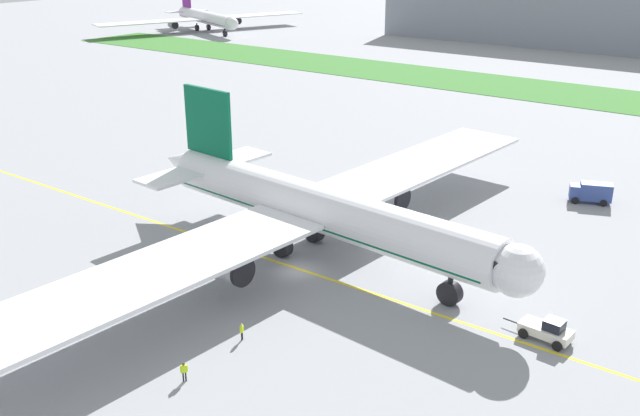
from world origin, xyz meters
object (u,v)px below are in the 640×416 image
(parked_airliner_far_left, at_px, (205,18))
(pushback_tug, at_px, (547,330))
(ground_crew_marshaller_front, at_px, (242,330))
(service_truck_baggage_loader, at_px, (591,192))
(airliner_foreground, at_px, (316,208))
(ground_crew_wingwalker_port, at_px, (184,370))

(parked_airliner_far_left, bearing_deg, pushback_tug, -37.58)
(ground_crew_marshaller_front, xyz_separation_m, parked_airliner_far_left, (-148.78, 146.67, 3.67))
(pushback_tug, xyz_separation_m, service_truck_baggage_loader, (-7.23, 36.62, 0.50))
(airliner_foreground, bearing_deg, parked_airliner_far_left, 138.13)
(airliner_foreground, height_order, ground_crew_marshaller_front, airliner_foreground)
(ground_crew_marshaller_front, bearing_deg, pushback_tug, 36.04)
(airliner_foreground, relative_size, pushback_tug, 12.98)
(pushback_tug, height_order, service_truck_baggage_loader, service_truck_baggage_loader)
(airliner_foreground, bearing_deg, ground_crew_marshaller_front, -73.95)
(airliner_foreground, xyz_separation_m, ground_crew_marshaller_front, (5.16, -17.93, -4.52))
(service_truck_baggage_loader, distance_m, parked_airliner_far_left, 188.43)
(ground_crew_wingwalker_port, bearing_deg, ground_crew_marshaller_front, 93.55)
(ground_crew_marshaller_front, xyz_separation_m, service_truck_baggage_loader, (14.26, 52.26, 0.50))
(ground_crew_wingwalker_port, distance_m, service_truck_baggage_loader, 61.13)
(ground_crew_wingwalker_port, xyz_separation_m, parked_airliner_far_left, (-149.23, 153.96, 3.61))
(service_truck_baggage_loader, xyz_separation_m, parked_airliner_far_left, (-163.04, 94.41, 3.17))
(pushback_tug, height_order, ground_crew_marshaller_front, pushback_tug)
(ground_crew_marshaller_front, bearing_deg, airliner_foreground, 106.05)
(airliner_foreground, xyz_separation_m, service_truck_baggage_loader, (19.41, 34.33, -4.02))
(ground_crew_marshaller_front, height_order, service_truck_baggage_loader, service_truck_baggage_loader)
(service_truck_baggage_loader, bearing_deg, airliner_foreground, -119.49)
(service_truck_baggage_loader, bearing_deg, parked_airliner_far_left, 149.93)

